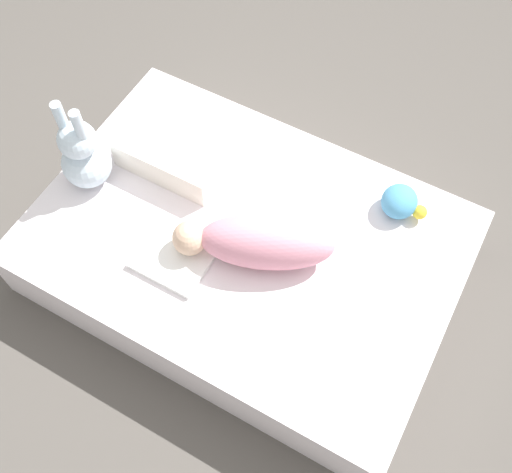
# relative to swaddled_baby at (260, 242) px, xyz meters

# --- Properties ---
(ground_plane) EXTENTS (12.00, 12.00, 0.00)m
(ground_plane) POSITION_rel_swaddled_baby_xyz_m (-0.07, 0.04, -0.31)
(ground_plane) COLOR #514C47
(bed_mattress) EXTENTS (1.28, 0.89, 0.23)m
(bed_mattress) POSITION_rel_swaddled_baby_xyz_m (-0.07, 0.04, -0.19)
(bed_mattress) COLOR white
(bed_mattress) RESTS_ON ground_plane
(burp_cloth) EXTENTS (0.22, 0.17, 0.02)m
(burp_cloth) POSITION_rel_swaddled_baby_xyz_m (-0.21, -0.14, -0.07)
(burp_cloth) COLOR white
(burp_cloth) RESTS_ON bed_mattress
(swaddled_baby) EXTENTS (0.47, 0.31, 0.16)m
(swaddled_baby) POSITION_rel_swaddled_baby_xyz_m (0.00, 0.00, 0.00)
(swaddled_baby) COLOR pink
(swaddled_baby) RESTS_ON bed_mattress
(pillow) EXTENTS (0.34, 0.32, 0.10)m
(pillow) POSITION_rel_swaddled_baby_xyz_m (-0.40, 0.22, -0.03)
(pillow) COLOR white
(pillow) RESTS_ON bed_mattress
(bunny_plush) EXTENTS (0.15, 0.15, 0.33)m
(bunny_plush) POSITION_rel_swaddled_baby_xyz_m (-0.60, -0.01, 0.04)
(bunny_plush) COLOR silver
(bunny_plush) RESTS_ON bed_mattress
(turtle_plush) EXTENTS (0.15, 0.12, 0.09)m
(turtle_plush) POSITION_rel_swaddled_baby_xyz_m (0.30, 0.35, -0.04)
(turtle_plush) COLOR #4C99C6
(turtle_plush) RESTS_ON bed_mattress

